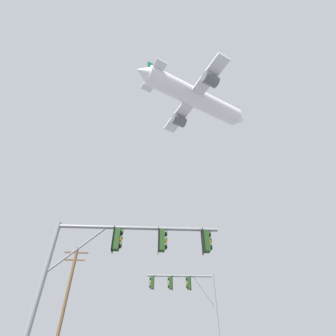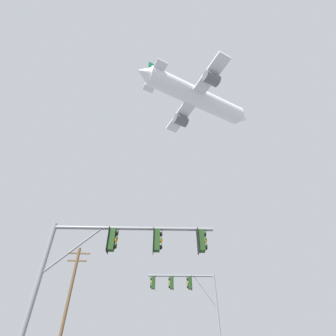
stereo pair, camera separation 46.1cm
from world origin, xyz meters
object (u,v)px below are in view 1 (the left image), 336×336
(utility_pole, at_px, (65,301))
(signal_pole_far, at_px, (189,296))
(airplane, at_px, (195,98))
(signal_pole_near, at_px, (120,254))

(utility_pole, bearing_deg, signal_pole_far, -20.41)
(utility_pole, bearing_deg, airplane, 21.01)
(signal_pole_far, bearing_deg, signal_pole_near, -113.81)
(signal_pole_far, relative_size, airplane, 0.27)
(signal_pole_near, height_order, airplane, airplane)
(signal_pole_near, distance_m, signal_pole_far, 11.62)
(signal_pole_near, xyz_separation_m, utility_pole, (-5.31, 14.34, 0.66))
(signal_pole_far, xyz_separation_m, utility_pole, (-10.00, 3.72, 0.07))
(signal_pole_near, xyz_separation_m, airplane, (9.71, 20.11, 39.00))
(signal_pole_near, relative_size, airplane, 0.27)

